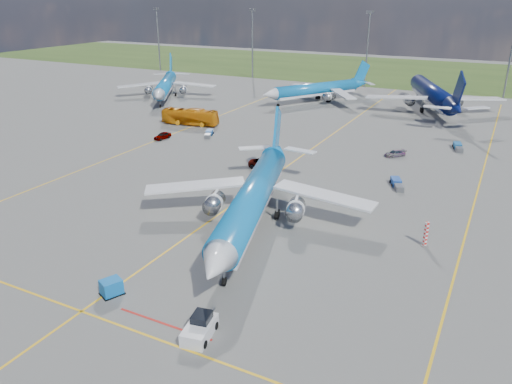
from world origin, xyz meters
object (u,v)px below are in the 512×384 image
at_px(bg_jet_nnw, 316,102).
at_px(service_car_c, 395,153).
at_px(bg_jet_n, 430,110).
at_px(main_airliner, 253,226).
at_px(warning_post, 426,234).
at_px(baggage_tug_w, 397,184).
at_px(pushback_tug, 200,328).
at_px(uld_container, 111,287).
at_px(service_car_a, 163,136).
at_px(service_car_b, 264,164).
at_px(baggage_tug_e, 458,147).
at_px(apron_bus, 190,117).
at_px(bg_jet_nw, 166,98).
at_px(baggage_tug_c, 209,134).

bearing_deg(bg_jet_nnw, service_car_c, -20.97).
relative_size(bg_jet_n, main_airliner, 1.10).
distance_m(warning_post, bg_jet_n, 77.28).
height_order(bg_jet_nnw, baggage_tug_w, bg_jet_nnw).
distance_m(pushback_tug, uld_container, 11.29).
bearing_deg(warning_post, service_car_a, 157.17).
relative_size(bg_jet_nnw, uld_container, 19.13).
relative_size(uld_container, service_car_b, 0.36).
distance_m(baggage_tug_w, baggage_tug_e, 25.80).
height_order(bg_jet_nnw, uld_container, bg_jet_nnw).
bearing_deg(uld_container, apron_bus, 141.93).
xyz_separation_m(service_car_a, service_car_c, (44.60, 9.76, -0.11)).
bearing_deg(apron_bus, warning_post, -131.06).
height_order(bg_jet_nnw, bg_jet_n, bg_jet_n).
distance_m(bg_jet_nw, service_car_c, 74.48).
bearing_deg(pushback_tug, bg_jet_nnw, 94.59).
bearing_deg(bg_jet_n, bg_jet_nnw, -15.90).
bearing_deg(baggage_tug_w, baggage_tug_c, 140.53).
distance_m(pushback_tug, service_car_b, 45.02).
bearing_deg(baggage_tug_c, baggage_tug_w, -38.83).
bearing_deg(apron_bus, service_car_b, -133.36).
xyz_separation_m(apron_bus, service_car_a, (1.73, -12.53, -1.12)).
bearing_deg(baggage_tug_c, apron_bus, 121.94).
bearing_deg(bg_jet_nw, warning_post, -66.14).
relative_size(warning_post, uld_container, 1.55).
distance_m(warning_post, bg_jet_nw, 99.90).
relative_size(service_car_a, service_car_c, 1.02).
bearing_deg(baggage_tug_e, baggage_tug_w, -117.50).
bearing_deg(pushback_tug, baggage_tug_w, 70.06).
relative_size(baggage_tug_c, baggage_tug_e, 0.97).
relative_size(bg_jet_nnw, apron_bus, 2.87).
distance_m(apron_bus, service_car_a, 12.70).
relative_size(uld_container, baggage_tug_e, 0.40).
height_order(bg_jet_nnw, service_car_c, bg_jet_nnw).
distance_m(uld_container, baggage_tug_e, 71.67).
xyz_separation_m(warning_post, baggage_tug_c, (-48.42, 29.68, -1.02)).
relative_size(main_airliner, service_car_b, 7.98).
relative_size(service_car_c, baggage_tug_e, 0.82).
xyz_separation_m(bg_jet_n, uld_container, (-13.84, -100.84, 0.78)).
height_order(bg_jet_nnw, baggage_tug_e, bg_jet_nnw).
xyz_separation_m(warning_post, baggage_tug_e, (-1.28, 42.99, -1.01)).
xyz_separation_m(service_car_b, baggage_tug_e, (27.85, 26.33, -0.25)).
distance_m(bg_jet_nw, bg_jet_n, 71.48).
bearing_deg(service_car_c, main_airliner, -59.04).
bearing_deg(baggage_tug_e, service_car_b, -150.92).
height_order(service_car_a, service_car_c, service_car_a).
height_order(apron_bus, service_car_b, apron_bus).
bearing_deg(bg_jet_nw, baggage_tug_c, -71.91).
bearing_deg(service_car_c, service_car_a, -122.58).
xyz_separation_m(warning_post, bg_jet_n, (-11.66, 76.38, -1.50)).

